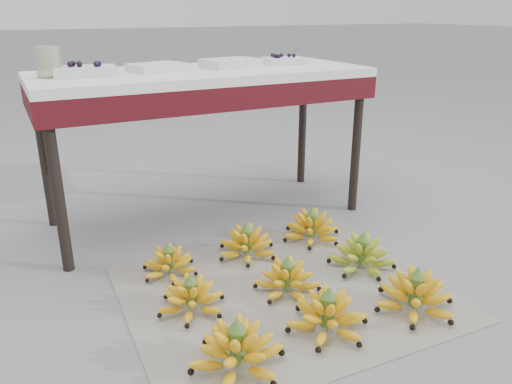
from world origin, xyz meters
name	(u,v)px	position (x,y,z in m)	size (l,w,h in m)	color
ground	(279,293)	(0.00, 0.00, 0.00)	(60.00, 60.00, 0.00)	gray
newspaper_mat	(284,292)	(0.02, -0.01, 0.00)	(1.25, 1.05, 0.01)	silver
bunch_front_left	(237,351)	(-0.34, -0.34, 0.07)	(0.37, 0.37, 0.19)	yellow
bunch_front_center	(328,316)	(0.02, -0.31, 0.07)	(0.37, 0.37, 0.18)	yellow
bunch_front_right	(415,295)	(0.39, -0.35, 0.07)	(0.40, 0.40, 0.19)	yellow
bunch_mid_left	(191,298)	(-0.36, 0.04, 0.06)	(0.28, 0.28, 0.16)	yellow
bunch_mid_center	(287,280)	(0.03, -0.01, 0.06)	(0.35, 0.35, 0.16)	yellow
bunch_mid_right	(362,256)	(0.42, 0.01, 0.07)	(0.36, 0.36, 0.18)	olive
bunch_back_left	(170,264)	(-0.35, 0.34, 0.06)	(0.26, 0.26, 0.15)	yellow
bunch_back_center	(247,244)	(0.02, 0.34, 0.06)	(0.36, 0.36, 0.17)	yellow
bunch_back_right	(312,228)	(0.39, 0.35, 0.07)	(0.37, 0.37, 0.18)	yellow
vendor_table	(204,88)	(0.05, 0.87, 0.71)	(1.67, 0.67, 0.80)	black
tray_far_left	(85,71)	(-0.53, 0.87, 0.82)	(0.29, 0.22, 0.07)	silver
tray_left	(157,68)	(-0.19, 0.89, 0.82)	(0.29, 0.24, 0.04)	silver
tray_right	(231,63)	(0.21, 0.90, 0.82)	(0.31, 0.25, 0.04)	silver
tray_far_right	(284,60)	(0.54, 0.91, 0.82)	(0.24, 0.19, 0.06)	silver
glass_jar	(48,62)	(-0.67, 0.91, 0.87)	(0.11, 0.11, 0.13)	#DBEEBE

